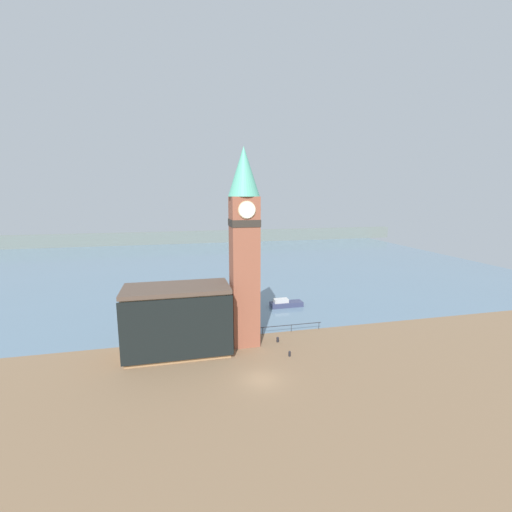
% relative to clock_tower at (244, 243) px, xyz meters
% --- Properties ---
extents(ground_plane, '(160.00, 160.00, 0.00)m').
position_rel_clock_tower_xyz_m(ground_plane, '(-0.13, -9.74, -13.76)').
color(ground_plane, brown).
extents(water, '(160.00, 120.00, 0.00)m').
position_rel_clock_tower_xyz_m(water, '(-0.13, 62.43, -13.76)').
color(water, slate).
rests_on(water, ground_plane).
extents(far_shoreline, '(180.00, 3.00, 5.00)m').
position_rel_clock_tower_xyz_m(far_shoreline, '(-0.13, 102.43, -11.26)').
color(far_shoreline, slate).
rests_on(far_shoreline, water).
extents(pier_railing, '(9.34, 0.08, 1.09)m').
position_rel_clock_tower_xyz_m(pier_railing, '(7.42, 2.18, -12.82)').
color(pier_railing, '#232328').
rests_on(pier_railing, ground_plane).
extents(clock_tower, '(4.04, 4.04, 25.87)m').
position_rel_clock_tower_xyz_m(clock_tower, '(0.00, 0.00, 0.00)').
color(clock_tower, brown).
rests_on(clock_tower, ground_plane).
extents(pier_building, '(13.10, 6.54, 8.71)m').
position_rel_clock_tower_xyz_m(pier_building, '(-8.80, -1.03, -9.39)').
color(pier_building, '#9E754C').
rests_on(pier_building, ground_plane).
extents(boat_near, '(5.88, 2.21, 1.50)m').
position_rel_clock_tower_xyz_m(boat_near, '(10.18, 13.48, -13.19)').
color(boat_near, '#333856').
rests_on(boat_near, water).
extents(mooring_bollard_near, '(0.37, 0.37, 0.74)m').
position_rel_clock_tower_xyz_m(mooring_bollard_near, '(4.43, -0.81, -13.36)').
color(mooring_bollard_near, black).
rests_on(mooring_bollard_near, ground_plane).
extents(mooring_bollard_far, '(0.31, 0.31, 0.70)m').
position_rel_clock_tower_xyz_m(mooring_bollard_far, '(4.66, -5.19, -13.38)').
color(mooring_bollard_far, black).
rests_on(mooring_bollard_far, ground_plane).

